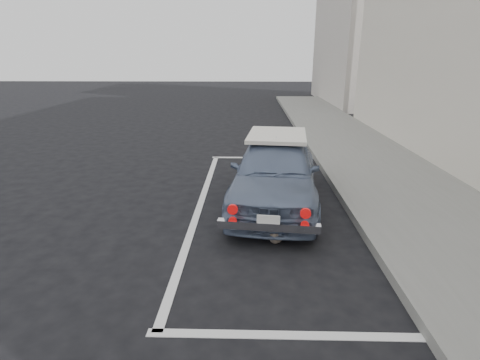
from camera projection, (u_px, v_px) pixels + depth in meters
The scene contains 8 objects.
ground at pixel (245, 304), 4.28m from camera, with size 80.00×80.00×0.00m, color black.
sidewalk at pixel (444, 226), 6.07m from camera, with size 2.80×40.00×0.15m, color slate.
building_far at pixel (358, 33), 21.84m from camera, with size 3.50×10.00×8.00m, color #BDB4AB.
pline_rear at pixel (294, 335), 3.79m from camera, with size 3.00×0.12×0.01m, color silver.
pline_front at pixel (266, 158), 10.43m from camera, with size 3.00×0.12×0.01m, color silver.
pline_side at pixel (200, 204), 7.15m from camera, with size 0.12×7.00×0.01m, color silver.
retro_coupe at pixel (275, 170), 7.04m from camera, with size 1.98×4.02×1.32m.
cat at pixel (276, 235), 5.65m from camera, with size 0.31×0.49×0.27m.
Camera 1 is at (0.03, -3.62, 2.69)m, focal length 28.00 mm.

